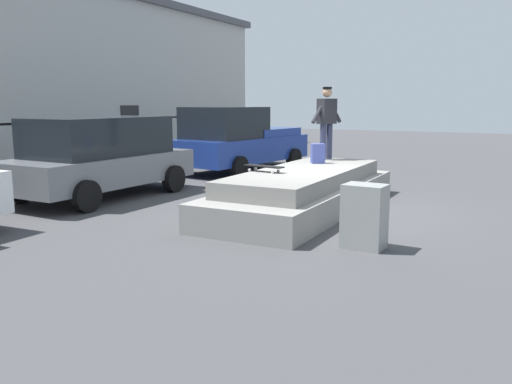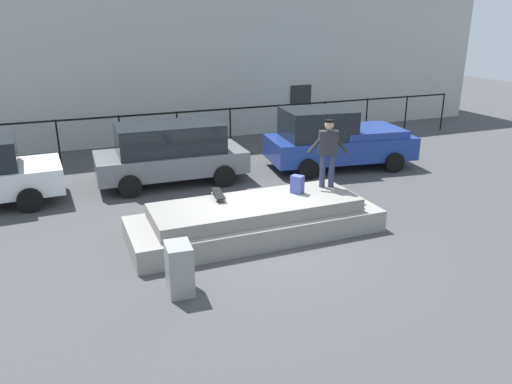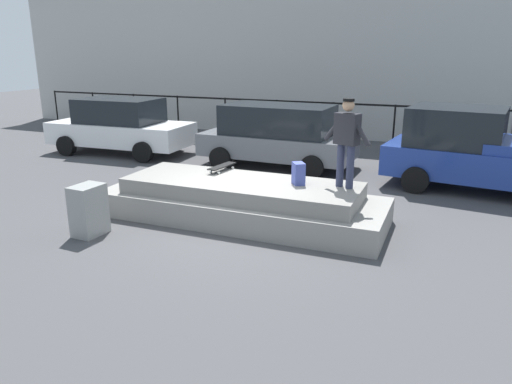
{
  "view_description": "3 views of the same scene",
  "coord_description": "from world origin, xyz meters",
  "px_view_note": "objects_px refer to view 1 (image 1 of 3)",
  "views": [
    {
      "loc": [
        -9.71,
        -3.75,
        2.13
      ],
      "look_at": [
        -0.34,
        1.18,
        0.32
      ],
      "focal_mm": 37.08,
      "sensor_mm": 36.0,
      "label": 1
    },
    {
      "loc": [
        -4.01,
        -9.5,
        4.7
      ],
      "look_at": [
        0.38,
        1.22,
        0.66
      ],
      "focal_mm": 34.79,
      "sensor_mm": 36.0,
      "label": 2
    },
    {
      "loc": [
        3.78,
        -8.26,
        3.33
      ],
      "look_at": [
        -0.01,
        0.95,
        0.37
      ],
      "focal_mm": 33.91,
      "sensor_mm": 36.0,
      "label": 3
    }
  ],
  "objects_px": {
    "skateboarder": "(327,118)",
    "car_grey_hatchback_mid": "(100,155)",
    "backpack": "(318,153)",
    "car_blue_pickup_far": "(238,140)",
    "utility_box": "(364,216)",
    "skateboard": "(264,167)"
  },
  "relations": [
    {
      "from": "backpack",
      "to": "utility_box",
      "type": "bearing_deg",
      "value": -93.27
    },
    {
      "from": "skateboard",
      "to": "car_blue_pickup_far",
      "type": "relative_size",
      "value": 0.17
    },
    {
      "from": "skateboard",
      "to": "backpack",
      "type": "bearing_deg",
      "value": -11.98
    },
    {
      "from": "backpack",
      "to": "skateboard",
      "type": "bearing_deg",
      "value": -136.44
    },
    {
      "from": "skateboard",
      "to": "car_blue_pickup_far",
      "type": "height_order",
      "value": "car_blue_pickup_far"
    },
    {
      "from": "utility_box",
      "to": "backpack",
      "type": "bearing_deg",
      "value": 35.02
    },
    {
      "from": "car_blue_pickup_far",
      "to": "utility_box",
      "type": "bearing_deg",
      "value": -138.53
    },
    {
      "from": "skateboard",
      "to": "car_grey_hatchback_mid",
      "type": "relative_size",
      "value": 0.19
    },
    {
      "from": "car_grey_hatchback_mid",
      "to": "backpack",
      "type": "bearing_deg",
      "value": -65.39
    },
    {
      "from": "car_grey_hatchback_mid",
      "to": "utility_box",
      "type": "relative_size",
      "value": 4.7
    },
    {
      "from": "car_blue_pickup_far",
      "to": "car_grey_hatchback_mid",
      "type": "bearing_deg",
      "value": 174.97
    },
    {
      "from": "utility_box",
      "to": "skateboard",
      "type": "bearing_deg",
      "value": 61.49
    },
    {
      "from": "backpack",
      "to": "car_blue_pickup_far",
      "type": "bearing_deg",
      "value": 104.81
    },
    {
      "from": "skateboarder",
      "to": "car_blue_pickup_far",
      "type": "bearing_deg",
      "value": 56.48
    },
    {
      "from": "skateboard",
      "to": "backpack",
      "type": "distance_m",
      "value": 1.88
    },
    {
      "from": "skateboarder",
      "to": "car_grey_hatchback_mid",
      "type": "bearing_deg",
      "value": 124.06
    },
    {
      "from": "car_grey_hatchback_mid",
      "to": "car_blue_pickup_far",
      "type": "relative_size",
      "value": 0.89
    },
    {
      "from": "backpack",
      "to": "car_blue_pickup_far",
      "type": "height_order",
      "value": "car_blue_pickup_far"
    },
    {
      "from": "backpack",
      "to": "car_blue_pickup_far",
      "type": "relative_size",
      "value": 0.09
    },
    {
      "from": "car_blue_pickup_far",
      "to": "utility_box",
      "type": "distance_m",
      "value": 9.05
    },
    {
      "from": "skateboarder",
      "to": "backpack",
      "type": "height_order",
      "value": "skateboarder"
    },
    {
      "from": "skateboarder",
      "to": "car_grey_hatchback_mid",
      "type": "distance_m",
      "value": 5.23
    }
  ]
}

